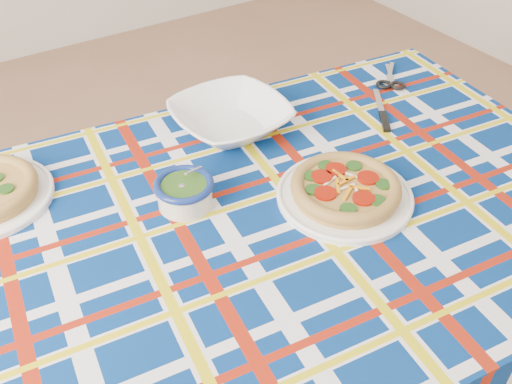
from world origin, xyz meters
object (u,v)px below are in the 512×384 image
dining_table (262,241)px  main_focaccia_plate (346,188)px  serving_bowl (231,118)px  pesto_bowl (184,191)px

dining_table → main_focaccia_plate: bearing=-8.8°
dining_table → main_focaccia_plate: 0.20m
main_focaccia_plate → serving_bowl: 0.34m
pesto_bowl → serving_bowl: bearing=40.4°
main_focaccia_plate → pesto_bowl: bearing=150.3°
main_focaccia_plate → pesto_bowl: 0.32m
dining_table → serving_bowl: serving_bowl is taller
dining_table → serving_bowl: bearing=76.9°
pesto_bowl → dining_table: bearing=-45.6°
pesto_bowl → serving_bowl: 0.28m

